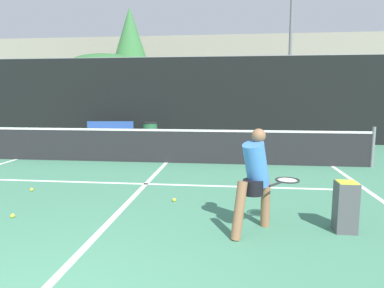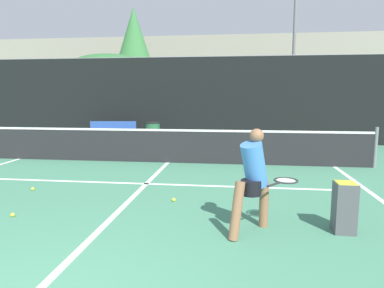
# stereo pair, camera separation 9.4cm
# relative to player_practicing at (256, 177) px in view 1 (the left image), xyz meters

# --- Properties ---
(court_service_line) EXTENTS (8.25, 0.10, 0.01)m
(court_service_line) POSITION_rel_player_practicing_xyz_m (-2.13, 2.34, -0.77)
(court_service_line) COLOR white
(court_service_line) RESTS_ON ground
(court_center_mark) EXTENTS (0.10, 6.57, 0.01)m
(court_center_mark) POSITION_rel_player_practicing_xyz_m (-2.13, 1.42, -0.77)
(court_center_mark) COLOR white
(court_center_mark) RESTS_ON ground
(net) EXTENTS (11.09, 0.09, 1.07)m
(net) POSITION_rel_player_practicing_xyz_m (-2.13, 4.70, -0.27)
(net) COLOR slate
(net) RESTS_ON ground
(fence_back) EXTENTS (24.00, 0.06, 3.40)m
(fence_back) POSITION_rel_player_practicing_xyz_m (-2.13, 9.04, 0.92)
(fence_back) COLOR black
(fence_back) RESTS_ON ground
(player_practicing) EXTENTS (1.06, 0.87, 1.44)m
(player_practicing) POSITION_rel_player_practicing_xyz_m (0.00, 0.00, 0.00)
(player_practicing) COLOR #8C6042
(player_practicing) RESTS_ON ground
(tennis_ball_scattered_0) EXTENTS (0.07, 0.07, 0.07)m
(tennis_ball_scattered_0) POSITION_rel_player_practicing_xyz_m (-1.33, 1.19, -0.74)
(tennis_ball_scattered_0) COLOR #D1E033
(tennis_ball_scattered_0) RESTS_ON ground
(tennis_ball_scattered_2) EXTENTS (0.07, 0.07, 0.07)m
(tennis_ball_scattered_2) POSITION_rel_player_practicing_xyz_m (-4.25, 1.55, -0.74)
(tennis_ball_scattered_2) COLOR #D1E033
(tennis_ball_scattered_2) RESTS_ON ground
(tennis_ball_scattered_5) EXTENTS (0.07, 0.07, 0.07)m
(tennis_ball_scattered_5) POSITION_rel_player_practicing_xyz_m (-3.69, 0.11, -0.74)
(tennis_ball_scattered_5) COLOR #D1E033
(tennis_ball_scattered_5) RESTS_ON ground
(ball_hopper) EXTENTS (0.28, 0.28, 0.71)m
(ball_hopper) POSITION_rel_player_practicing_xyz_m (1.24, 0.13, -0.41)
(ball_hopper) COLOR #4C4C51
(ball_hopper) RESTS_ON ground
(courtside_bench) EXTENTS (1.86, 0.61, 0.86)m
(courtside_bench) POSITION_rel_player_practicing_xyz_m (-5.08, 8.37, -0.30)
(courtside_bench) COLOR #2D519E
(courtside_bench) RESTS_ON ground
(trash_bin) EXTENTS (0.57, 0.57, 0.87)m
(trash_bin) POSITION_rel_player_practicing_xyz_m (-3.41, 8.16, -0.34)
(trash_bin) COLOR #28603D
(trash_bin) RESTS_ON ground
(parked_car) EXTENTS (1.82, 4.28, 1.34)m
(parked_car) POSITION_rel_player_practicing_xyz_m (-0.82, 11.62, -0.21)
(parked_car) COLOR silver
(parked_car) RESTS_ON ground
(floodlight_mast) EXTENTS (1.10, 0.24, 9.19)m
(floodlight_mast) POSITION_rel_player_practicing_xyz_m (2.61, 13.69, 5.00)
(floodlight_mast) COLOR slate
(floodlight_mast) RESTS_ON ground
(tree_west) EXTENTS (2.83, 2.83, 7.54)m
(tree_west) POSITION_rel_player_practicing_xyz_m (-6.93, 17.77, 4.54)
(tree_west) COLOR brown
(tree_west) RESTS_ON ground
(tree_mid) EXTENTS (3.74, 3.74, 4.20)m
(tree_mid) POSITION_rel_player_practicing_xyz_m (-7.49, 14.63, 2.93)
(tree_mid) COLOR brown
(tree_mid) RESTS_ON ground
(building_far) EXTENTS (36.00, 2.40, 6.34)m
(building_far) POSITION_rel_player_practicing_xyz_m (-2.13, 22.76, 2.39)
(building_far) COLOR gray
(building_far) RESTS_ON ground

